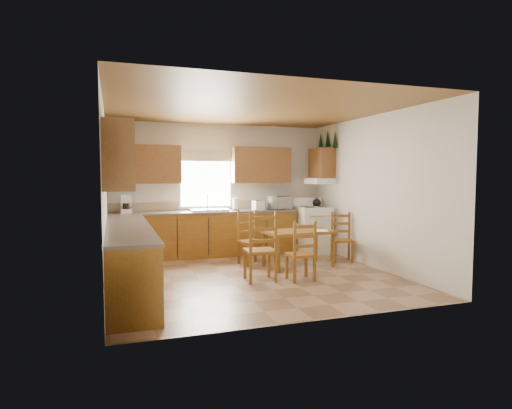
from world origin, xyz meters
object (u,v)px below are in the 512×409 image
object	(u,v)px
chair_near_left	(260,246)
chair_far_right	(342,237)
stove	(313,230)
chair_far_left	(252,238)
chair_near_right	(301,251)
dining_table	(298,249)
microwave	(279,203)

from	to	relation	value
chair_near_left	chair_far_right	world-z (taller)	chair_near_left
stove	chair_near_left	world-z (taller)	chair_near_left
chair_far_left	chair_near_right	bearing A→B (deg)	-87.55
dining_table	chair_far_right	distance (m)	1.01
chair_far_left	chair_far_right	bearing A→B (deg)	-21.41
stove	chair_far_left	size ratio (longest dim) A/B	0.98
microwave	chair_far_right	world-z (taller)	microwave
chair_far_right	dining_table	bearing A→B (deg)	-151.68
chair_near_right	chair_far_right	bearing A→B (deg)	-140.54
chair_far_left	chair_near_left	bearing A→B (deg)	-114.08
stove	chair_near_right	xyz separation A→B (m)	(-1.24, -2.08, -0.01)
dining_table	chair_far_right	world-z (taller)	chair_far_right
stove	dining_table	world-z (taller)	stove
microwave	chair_near_right	distance (m)	2.56
microwave	dining_table	distance (m)	1.68
stove	chair_far_right	size ratio (longest dim) A/B	1.03
chair_near_right	chair_far_right	distance (m)	1.75
microwave	chair_far_left	size ratio (longest dim) A/B	0.46
microwave	chair_far_right	xyz separation A→B (m)	(0.76, -1.32, -0.59)
microwave	dining_table	bearing A→B (deg)	-104.32
chair_far_left	chair_far_right	size ratio (longest dim) A/B	1.05
dining_table	chair_far_left	bearing A→B (deg)	143.53
stove	dining_table	distance (m)	1.45
chair_near_left	chair_near_right	size ratio (longest dim) A/B	1.16
chair_near_left	chair_far_left	bearing A→B (deg)	-98.01
chair_near_left	chair_near_right	xyz separation A→B (m)	(0.61, -0.18, -0.08)
chair_near_left	chair_far_right	distance (m)	2.18
stove	chair_far_right	bearing A→B (deg)	-78.21
microwave	chair_near_right	bearing A→B (deg)	-109.92
microwave	dining_table	size ratio (longest dim) A/B	0.37
microwave	chair_near_right	world-z (taller)	microwave
chair_near_right	chair_far_right	xyz separation A→B (m)	(1.37, 1.09, -0.00)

